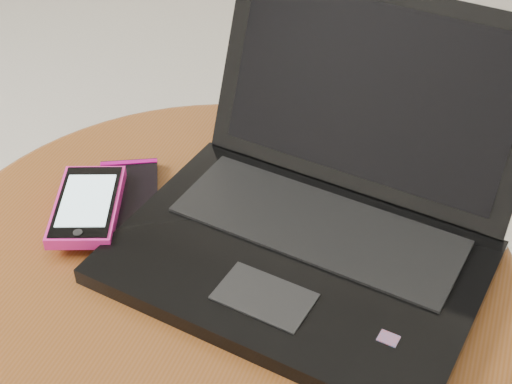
% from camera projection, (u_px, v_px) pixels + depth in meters
% --- Properties ---
extents(table, '(0.61, 0.61, 0.48)m').
position_uv_depth(table, '(218.00, 331.00, 0.81)').
color(table, '#5F2F15').
rests_on(table, ground).
extents(laptop, '(0.39, 0.37, 0.22)m').
position_uv_depth(laptop, '(318.00, 210.00, 0.74)').
color(laptop, black).
rests_on(laptop, table).
extents(phone_black, '(0.11, 0.14, 0.01)m').
position_uv_depth(phone_black, '(128.00, 197.00, 0.81)').
color(phone_black, black).
rests_on(phone_black, table).
extents(phone_pink, '(0.11, 0.14, 0.01)m').
position_uv_depth(phone_pink, '(87.00, 205.00, 0.78)').
color(phone_pink, '#F12494').
rests_on(phone_pink, phone_black).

